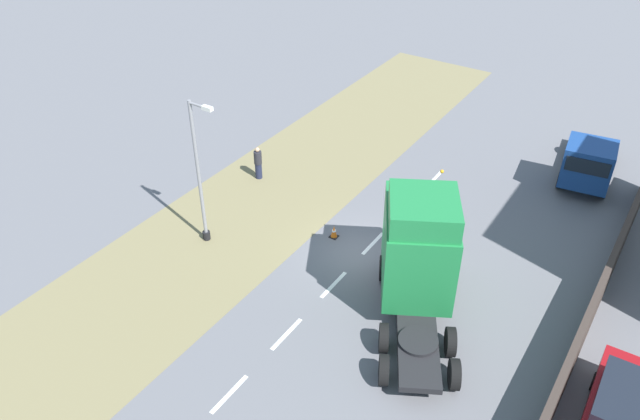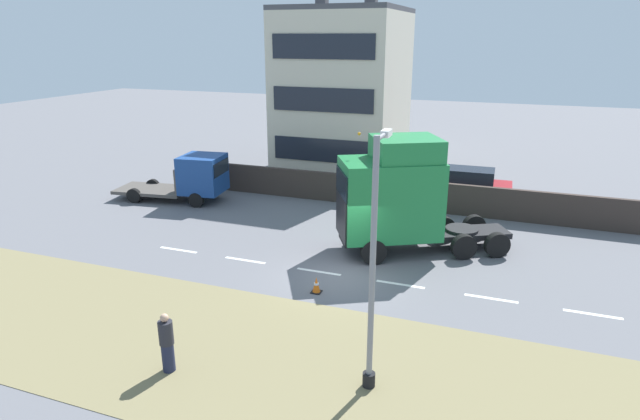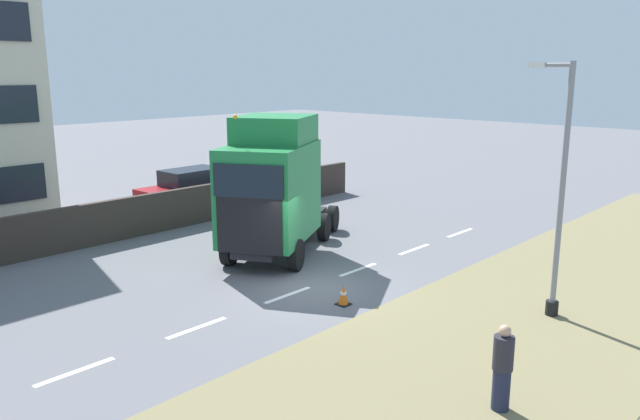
{
  "view_description": "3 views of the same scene",
  "coord_description": "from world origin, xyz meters",
  "px_view_note": "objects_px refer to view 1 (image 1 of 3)",
  "views": [
    {
      "loc": [
        9.77,
        -18.21,
        16.54
      ],
      "look_at": [
        -1.38,
        -1.19,
        2.45
      ],
      "focal_mm": 35.0,
      "sensor_mm": 36.0,
      "label": 1
    },
    {
      "loc": [
        -17.73,
        -5.72,
        8.68
      ],
      "look_at": [
        -0.54,
        0.65,
        2.71
      ],
      "focal_mm": 30.0,
      "sensor_mm": 36.0,
      "label": 2
    },
    {
      "loc": [
        -12.28,
        12.75,
        6.37
      ],
      "look_at": [
        -0.4,
        -0.04,
        2.43
      ],
      "focal_mm": 35.0,
      "sensor_mm": 36.0,
      "label": 3
    }
  ],
  "objects_px": {
    "lorry_cab": "(418,250)",
    "traffic_cone_lead": "(334,232)",
    "parked_car": "(620,415)",
    "flatbed_truck": "(588,163)",
    "lamp_post": "(201,181)",
    "pedestrian": "(258,163)"
  },
  "relations": [
    {
      "from": "lorry_cab",
      "to": "traffic_cone_lead",
      "type": "height_order",
      "value": "lorry_cab"
    },
    {
      "from": "lorry_cab",
      "to": "parked_car",
      "type": "distance_m",
      "value": 8.2
    },
    {
      "from": "lorry_cab",
      "to": "parked_car",
      "type": "height_order",
      "value": "lorry_cab"
    },
    {
      "from": "flatbed_truck",
      "to": "lorry_cab",
      "type": "bearing_deg",
      "value": 66.72
    },
    {
      "from": "parked_car",
      "to": "traffic_cone_lead",
      "type": "height_order",
      "value": "parked_car"
    },
    {
      "from": "lamp_post",
      "to": "parked_car",
      "type": "bearing_deg",
      "value": -2.31
    },
    {
      "from": "flatbed_truck",
      "to": "lamp_post",
      "type": "distance_m",
      "value": 18.36
    },
    {
      "from": "lorry_cab",
      "to": "lamp_post",
      "type": "bearing_deg",
      "value": 160.49
    },
    {
      "from": "lamp_post",
      "to": "pedestrian",
      "type": "relative_size",
      "value": 3.8
    },
    {
      "from": "lorry_cab",
      "to": "lamp_post",
      "type": "relative_size",
      "value": 1.1
    },
    {
      "from": "lorry_cab",
      "to": "flatbed_truck",
      "type": "bearing_deg",
      "value": 45.8
    },
    {
      "from": "pedestrian",
      "to": "traffic_cone_lead",
      "type": "distance_m",
      "value": 6.17
    },
    {
      "from": "parked_car",
      "to": "flatbed_truck",
      "type": "bearing_deg",
      "value": 106.38
    },
    {
      "from": "flatbed_truck",
      "to": "parked_car",
      "type": "distance_m",
      "value": 14.71
    },
    {
      "from": "flatbed_truck",
      "to": "parked_car",
      "type": "height_order",
      "value": "flatbed_truck"
    },
    {
      "from": "lorry_cab",
      "to": "pedestrian",
      "type": "distance_m",
      "value": 11.25
    },
    {
      "from": "flatbed_truck",
      "to": "lamp_post",
      "type": "xyz_separation_m",
      "value": [
        -12.51,
        -13.33,
        1.65
      ]
    },
    {
      "from": "parked_car",
      "to": "traffic_cone_lead",
      "type": "bearing_deg",
      "value": 161.63
    },
    {
      "from": "lorry_cab",
      "to": "traffic_cone_lead",
      "type": "bearing_deg",
      "value": 131.24
    },
    {
      "from": "flatbed_truck",
      "to": "pedestrian",
      "type": "height_order",
      "value": "flatbed_truck"
    },
    {
      "from": "lorry_cab",
      "to": "traffic_cone_lead",
      "type": "distance_m",
      "value": 5.44
    },
    {
      "from": "lamp_post",
      "to": "pedestrian",
      "type": "distance_m",
      "value": 5.85
    }
  ]
}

